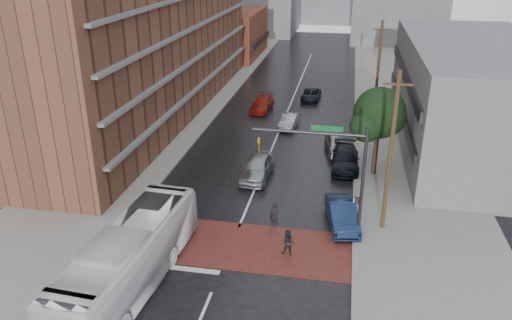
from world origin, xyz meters
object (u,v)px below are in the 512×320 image
Objects in this scene: car_parked_mid at (345,159)px; pedestrian_b at (288,243)px; car_travel_c at (262,104)px; suv_travel at (311,95)px; car_parked_far at (337,145)px; transit_bus at (129,259)px; pedestrian_a at (274,215)px; car_parked_near at (342,214)px; car_travel_b at (289,121)px; car_travel_a at (257,167)px.

pedestrian_b is at bearing -104.13° from car_parked_mid.
pedestrian_b is at bearing -72.68° from car_travel_c.
car_parked_far is at bearing -74.75° from suv_travel.
suv_travel is at bearing 83.78° from transit_bus.
pedestrian_b is at bearing -45.25° from pedestrian_a.
car_parked_near is at bearing -91.52° from car_parked_mid.
suv_travel is (4.82, 5.01, -0.10)m from car_travel_c.
car_parked_mid reaches higher than car_parked_far.
pedestrian_b is at bearing -77.54° from car_travel_b.
car_parked_near is 12.02m from car_parked_far.
car_parked_mid is at bearing 28.07° from car_travel_a.
car_parked_mid is (4.15, 10.00, -0.09)m from pedestrian_a.
transit_bus is 22.50m from car_parked_far.
car_parked_mid is at bearing -51.75° from car_travel_b.
car_travel_c is 6.95m from suv_travel.
car_parked_far is (9.71, 20.27, -0.94)m from transit_bus.
car_travel_b is at bearing 120.35° from car_parked_far.
car_travel_b is at bearing 87.82° from car_travel_a.
car_travel_a reaches higher than car_travel_b.
car_parked_mid reaches higher than car_travel_c.
car_parked_mid is at bearing -51.97° from car_travel_c.
pedestrian_a reaches higher than car_parked_far.
car_parked_far is at bearing -47.55° from car_travel_c.
suv_travel is at bearing 101.33° from car_parked_mid.
car_travel_b is 7.33m from car_parked_far.
suv_travel is at bearing 88.25° from car_travel_b.
suv_travel is 0.91× the size of car_parked_near.
suv_travel is at bearing 112.20° from pedestrian_a.
transit_bus is 13.38m from car_parked_near.
car_travel_c is 0.91× the size of car_parked_mid.
pedestrian_a is 28.55m from suv_travel.
pedestrian_b is 31.55m from suv_travel.
car_travel_b is 0.94× the size of suv_travel.
suv_travel is 0.98× the size of car_parked_far.
car_travel_b is at bearing 96.54° from car_parked_near.
pedestrian_a is 0.42× the size of car_travel_b.
pedestrian_b is (7.57, 4.30, -0.88)m from transit_bus.
pedestrian_b reaches higher than car_parked_mid.
transit_bus reaches higher than car_parked_far.
car_parked_near reaches higher than car_parked_mid.
transit_bus is 2.41× the size of car_travel_a.
car_travel_c is (-2.55, 16.62, -0.17)m from car_travel_a.
car_parked_far is at bearing 97.43° from pedestrian_a.
car_parked_near is at bearing 41.97° from transit_bus.
transit_bus reaches higher than pedestrian_b.
car_travel_a is 1.08× the size of car_parked_near.
car_travel_c is 13.41m from car_parked_far.
car_travel_a reaches higher than car_travel_c.
car_travel_a is at bearing -143.31° from car_parked_far.
car_travel_a is 1.15× the size of car_parked_far.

